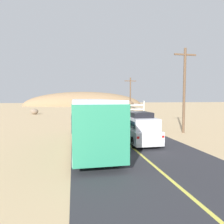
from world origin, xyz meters
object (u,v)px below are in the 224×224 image
Objects in this scene: power_pole_near at (184,88)px; bus at (91,122)px; car_far at (100,111)px; power_pole_mid at (130,95)px; livestock_truck at (119,109)px; boulder_near_shoulder at (34,112)px; suv_near at (139,128)px.

bus is at bearing -156.48° from power_pole_near.
bus is 2.27× the size of car_far.
power_pole_near is at bearing 23.52° from bus.
livestock_truck is at bearing -114.58° from power_pole_mid.
livestock_truck reaches higher than car_far.
boulder_near_shoulder is (-18.03, 25.00, -3.71)m from power_pole_near.
boulder_near_shoulder is (-12.46, 28.39, -0.58)m from suv_near.
livestock_truck is 21.29m from boulder_near_shoulder.
power_pole_mid is (5.57, 21.56, 2.64)m from suv_near.
car_far is 0.63× the size of power_pole_mid.
power_pole_near is 1.14× the size of power_pole_mid.
livestock_truck is at bearing 116.01° from power_pole_near.
livestock_truck is at bearing -49.70° from boulder_near_shoulder.
power_pole_mid reaches higher than livestock_truck.
power_pole_mid is (5.12, -4.19, 3.10)m from car_far.
bus is 26.67m from car_far.
car_far is 23.22m from power_pole_near.
livestock_truck is 6.73× the size of boulder_near_shoulder.
suv_near is at bearing -96.01° from livestock_truck.
livestock_truck is 0.97× the size of bus.
livestock_truck is 1.38× the size of power_pole_mid.
car_far is at bearing 102.90° from power_pole_near.
power_pole_near is (5.12, -22.36, 3.59)m from car_far.
livestock_truck is 10.50m from power_pole_mid.
bus is at bearing -110.85° from livestock_truck.
power_pole_near is 18.17m from power_pole_mid.
boulder_near_shoulder is at bearing 113.70° from suv_near.
power_pole_mid is (4.29, 9.38, 2.00)m from livestock_truck.
bus is at bearing -72.96° from boulder_near_shoulder.
power_pole_near reaches higher than car_far.
boulder_near_shoulder is at bearing 130.30° from livestock_truck.
power_pole_near is at bearing -63.99° from livestock_truck.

